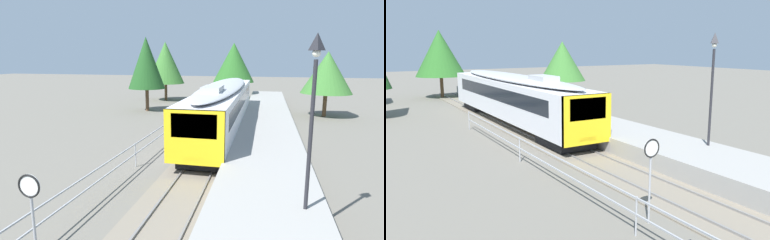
{
  "view_description": "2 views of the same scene",
  "coord_description": "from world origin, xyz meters",
  "views": [
    {
      "loc": [
        3.11,
        6.21,
        5.56
      ],
      "look_at": [
        -1.0,
        23.95,
        2.0
      ],
      "focal_mm": 30.09,
      "sensor_mm": 36.0,
      "label": 1
    },
    {
      "loc": [
        -10.41,
        3.42,
        5.6
      ],
      "look_at": [
        0.0,
        20.95,
        1.8
      ],
      "focal_mm": 36.9,
      "sensor_mm": 36.0,
      "label": 2
    }
  ],
  "objects": [
    {
      "name": "tree_distant_centre",
      "position": [
        -9.05,
        37.85,
        4.98
      ],
      "size": [
        3.81,
        3.81,
        7.63
      ],
      "color": "brown",
      "rests_on": "ground"
    },
    {
      "name": "commuter_train",
      "position": [
        0.0,
        30.03,
        2.15
      ],
      "size": [
        2.82,
        20.39,
        3.74
      ],
      "color": "silver",
      "rests_on": "track_rails"
    },
    {
      "name": "station_platform",
      "position": [
        3.25,
        22.0,
        0.45
      ],
      "size": [
        3.9,
        60.0,
        0.9
      ],
      "primitive_type": "cube",
      "color": "#999691",
      "rests_on": "ground"
    },
    {
      "name": "tree_behind_carpark",
      "position": [
        8.56,
        38.43,
        4.16
      ],
      "size": [
        4.63,
        4.63,
        6.12
      ],
      "color": "brown",
      "rests_on": "ground"
    },
    {
      "name": "ground_plane",
      "position": [
        -3.0,
        22.0,
        0.0
      ],
      "size": [
        160.0,
        160.0,
        0.0
      ],
      "primitive_type": "plane",
      "color": "#6B665B"
    },
    {
      "name": "platform_lamp_mid_platform",
      "position": [
        4.46,
        16.12,
        4.62
      ],
      "size": [
        0.34,
        0.34,
        5.35
      ],
      "color": "#232328",
      "rests_on": "station_platform"
    },
    {
      "name": "speed_limit_sign",
      "position": [
        -2.39,
        12.46,
        2.12
      ],
      "size": [
        0.61,
        0.1,
        2.81
      ],
      "color": "#9EA0A5",
      "rests_on": "ground"
    },
    {
      "name": "track_rails",
      "position": [
        0.0,
        22.0,
        0.03
      ],
      "size": [
        3.2,
        60.0,
        0.14
      ],
      "color": "slate",
      "rests_on": "ground"
    },
    {
      "name": "tree_distant_left",
      "position": [
        -1.14,
        48.51,
        4.88
      ],
      "size": [
        5.3,
        5.3,
        7.4
      ],
      "color": "brown",
      "rests_on": "ground"
    },
    {
      "name": "tree_behind_station_far",
      "position": [
        -9.71,
        46.42,
        4.87
      ],
      "size": [
        4.86,
        4.86,
        7.53
      ],
      "color": "brown",
      "rests_on": "ground"
    }
  ]
}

